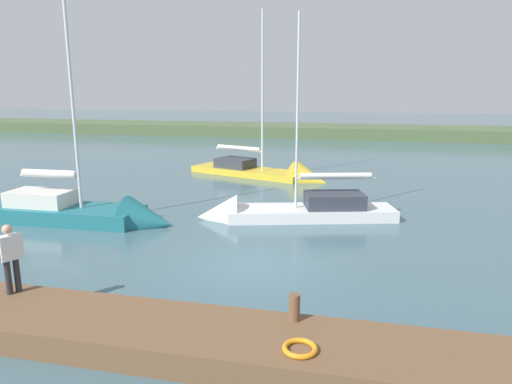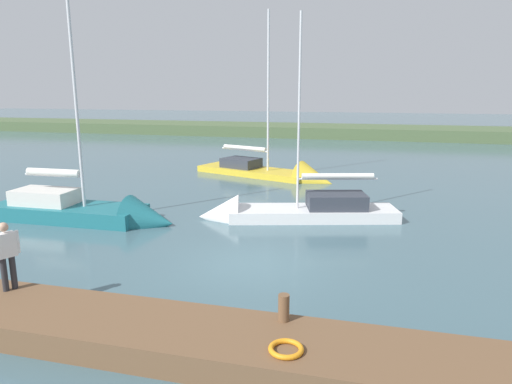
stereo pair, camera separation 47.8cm
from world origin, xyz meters
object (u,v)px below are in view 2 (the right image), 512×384
at_px(mooring_post_far, 284,308).
at_px(sailboat_near_dock, 94,215).
at_px(sailboat_mid_channel, 277,175).
at_px(person_on_dock, 6,252).
at_px(life_ring_buoy, 286,349).
at_px(sailboat_outer_mooring, 286,214).

distance_m(mooring_post_far, sailboat_near_dock, 11.89).
xyz_separation_m(sailboat_mid_channel, person_on_dock, (2.61, 18.73, 1.41)).
distance_m(life_ring_buoy, sailboat_outer_mooring, 10.93).
bearing_deg(sailboat_outer_mooring, mooring_post_far, 85.51).
bearing_deg(sailboat_near_dock, mooring_post_far, -38.92).
bearing_deg(sailboat_near_dock, person_on_dock, -70.98).
bearing_deg(life_ring_buoy, mooring_post_far, -76.64).
distance_m(mooring_post_far, sailboat_outer_mooring, 9.78).
height_order(sailboat_mid_channel, person_on_dock, sailboat_mid_channel).
relative_size(life_ring_buoy, sailboat_near_dock, 0.07).
height_order(sailboat_outer_mooring, person_on_dock, sailboat_outer_mooring).
relative_size(sailboat_mid_channel, person_on_dock, 6.54).
distance_m(mooring_post_far, sailboat_mid_channel, 19.04).
bearing_deg(life_ring_buoy, sailboat_outer_mooring, -79.06).
bearing_deg(mooring_post_far, sailboat_near_dock, -37.98).
relative_size(sailboat_mid_channel, sailboat_near_dock, 1.11).
bearing_deg(person_on_dock, sailboat_outer_mooring, 91.00).
height_order(mooring_post_far, sailboat_mid_channel, sailboat_mid_channel).
height_order(sailboat_mid_channel, sailboat_outer_mooring, sailboat_mid_channel).
bearing_deg(person_on_dock, sailboat_near_dock, 137.43).
distance_m(life_ring_buoy, sailboat_mid_channel, 20.19).
bearing_deg(sailboat_mid_channel, mooring_post_far, -57.82).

